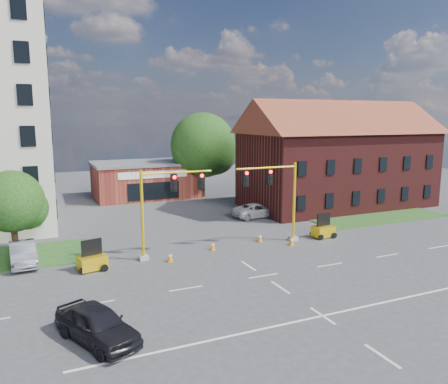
# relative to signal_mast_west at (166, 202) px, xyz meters

# --- Properties ---
(ground) EXTENTS (120.00, 120.00, 0.00)m
(ground) POSITION_rel_signal_mast_west_xyz_m (4.36, -6.00, -3.92)
(ground) COLOR #414143
(ground) RESTS_ON ground
(grass_verge_ne) EXTENTS (14.00, 4.00, 0.08)m
(grass_verge_ne) POSITION_rel_signal_mast_west_xyz_m (22.36, 3.00, -3.88)
(grass_verge_ne) COLOR #20491B
(grass_verge_ne) RESTS_ON ground
(lane_markings) EXTENTS (60.00, 36.00, 0.01)m
(lane_markings) POSITION_rel_signal_mast_west_xyz_m (4.36, -9.00, -3.91)
(lane_markings) COLOR white
(lane_markings) RESTS_ON ground
(brick_shop) EXTENTS (12.40, 8.40, 4.30)m
(brick_shop) POSITION_rel_signal_mast_west_xyz_m (4.36, 23.99, -1.76)
(brick_shop) COLOR maroon
(brick_shop) RESTS_ON ground
(townhouse_row) EXTENTS (21.00, 11.00, 11.50)m
(townhouse_row) POSITION_rel_signal_mast_west_xyz_m (22.36, 10.00, 2.01)
(townhouse_row) COLOR #4A1716
(townhouse_row) RESTS_ON ground
(tree_large) EXTENTS (8.24, 7.84, 10.25)m
(tree_large) POSITION_rel_signal_mast_west_xyz_m (11.26, 21.08, 2.14)
(tree_large) COLOR #3D2416
(tree_large) RESTS_ON ground
(tree_nw_front) EXTENTS (4.53, 4.31, 6.06)m
(tree_nw_front) POSITION_rel_signal_mast_west_xyz_m (-9.43, 4.58, -0.18)
(tree_nw_front) COLOR #3D2416
(tree_nw_front) RESTS_ON ground
(signal_mast_west) EXTENTS (5.30, 0.60, 6.20)m
(signal_mast_west) POSITION_rel_signal_mast_west_xyz_m (0.00, 0.00, 0.00)
(signal_mast_west) COLOR #979792
(signal_mast_west) RESTS_ON ground
(signal_mast_east) EXTENTS (5.30, 0.60, 6.20)m
(signal_mast_east) POSITION_rel_signal_mast_west_xyz_m (8.71, 0.00, 0.00)
(signal_mast_east) COLOR #979792
(signal_mast_east) RESTS_ON ground
(trailer_west) EXTENTS (1.91, 1.50, 1.93)m
(trailer_west) POSITION_rel_signal_mast_west_xyz_m (-5.10, -0.67, -3.32)
(trailer_west) COLOR yellow
(trailer_west) RESTS_ON ground
(trailer_east) EXTENTS (1.74, 1.23, 1.90)m
(trailer_east) POSITION_rel_signal_mast_west_xyz_m (13.05, -0.25, -3.33)
(trailer_east) COLOR yellow
(trailer_east) RESTS_ON ground
(cone_a) EXTENTS (0.40, 0.40, 0.70)m
(cone_a) POSITION_rel_signal_mast_west_xyz_m (3.53, 0.19, -3.58)
(cone_a) COLOR orange
(cone_a) RESTS_ON ground
(cone_b) EXTENTS (0.40, 0.40, 0.70)m
(cone_b) POSITION_rel_signal_mast_west_xyz_m (-0.09, -1.08, -3.58)
(cone_b) COLOR orange
(cone_b) RESTS_ON ground
(cone_c) EXTENTS (0.40, 0.40, 0.70)m
(cone_c) POSITION_rel_signal_mast_west_xyz_m (7.74, 0.70, -3.58)
(cone_c) COLOR orange
(cone_c) RESTS_ON ground
(cone_d) EXTENTS (0.40, 0.40, 0.70)m
(cone_d) POSITION_rel_signal_mast_west_xyz_m (9.48, -1.11, -3.58)
(cone_d) COLOR orange
(cone_d) RESTS_ON ground
(pickup_white) EXTENTS (5.02, 2.55, 1.36)m
(pickup_white) POSITION_rel_signal_mast_west_xyz_m (11.60, 8.38, -3.24)
(pickup_white) COLOR white
(pickup_white) RESTS_ON ground
(sedan_dark) EXTENTS (3.64, 5.04, 1.59)m
(sedan_dark) POSITION_rel_signal_mast_west_xyz_m (-6.08, -10.08, -3.12)
(sedan_dark) COLOR black
(sedan_dark) RESTS_ON ground
(sedan_silver_front) EXTENTS (1.89, 4.62, 1.49)m
(sedan_silver_front) POSITION_rel_signal_mast_west_xyz_m (-9.15, 2.33, -3.18)
(sedan_silver_front) COLOR #999AA0
(sedan_silver_front) RESTS_ON ground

